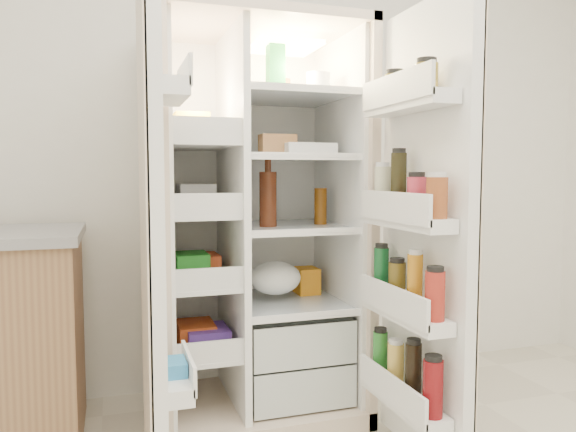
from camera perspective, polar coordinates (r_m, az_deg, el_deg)
name	(u,v)px	position (r m, az deg, el deg)	size (l,w,h in m)	color
wall_back	(271,132)	(2.96, -1.75, 8.76)	(4.00, 0.02, 2.70)	white
refrigerator	(256,255)	(2.59, -3.37, -4.09)	(0.92, 0.70, 1.80)	beige
freezer_door	(153,243)	(1.90, -13.91, -2.79)	(0.15, 0.40, 1.72)	white
fridge_door	(421,241)	(2.12, 13.79, -2.52)	(0.17, 0.58, 1.72)	white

